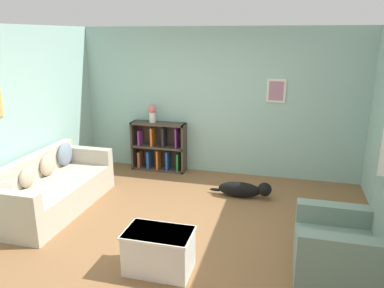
{
  "coord_description": "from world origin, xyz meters",
  "views": [
    {
      "loc": [
        1.21,
        -4.26,
        2.46
      ],
      "look_at": [
        0.0,
        0.4,
        1.05
      ],
      "focal_mm": 35.0,
      "sensor_mm": 36.0,
      "label": 1
    }
  ],
  "objects_px": {
    "bookshelf": "(159,147)",
    "recliner_chair": "(350,247)",
    "coffee_table": "(159,250)",
    "dog": "(244,189)",
    "couch": "(51,189)",
    "vase": "(152,113)"
  },
  "relations": [
    {
      "from": "coffee_table",
      "to": "vase",
      "type": "relative_size",
      "value": 2.21
    },
    {
      "from": "couch",
      "to": "recliner_chair",
      "type": "relative_size",
      "value": 2.03
    },
    {
      "from": "couch",
      "to": "coffee_table",
      "type": "height_order",
      "value": "couch"
    },
    {
      "from": "couch",
      "to": "bookshelf",
      "type": "relative_size",
      "value": 1.98
    },
    {
      "from": "bookshelf",
      "to": "recliner_chair",
      "type": "relative_size",
      "value": 1.03
    },
    {
      "from": "bookshelf",
      "to": "vase",
      "type": "height_order",
      "value": "vase"
    },
    {
      "from": "couch",
      "to": "vase",
      "type": "bearing_deg",
      "value": 65.88
    },
    {
      "from": "bookshelf",
      "to": "vase",
      "type": "bearing_deg",
      "value": -168.63
    },
    {
      "from": "bookshelf",
      "to": "dog",
      "type": "xyz_separation_m",
      "value": [
        1.71,
        -0.87,
        -0.3
      ]
    },
    {
      "from": "coffee_table",
      "to": "recliner_chair",
      "type": "bearing_deg",
      "value": 11.78
    },
    {
      "from": "vase",
      "to": "couch",
      "type": "bearing_deg",
      "value": -114.12
    },
    {
      "from": "bookshelf",
      "to": "vase",
      "type": "xyz_separation_m",
      "value": [
        -0.11,
        -0.02,
        0.66
      ]
    },
    {
      "from": "bookshelf",
      "to": "dog",
      "type": "bearing_deg",
      "value": -26.96
    },
    {
      "from": "couch",
      "to": "coffee_table",
      "type": "relative_size",
      "value": 2.78
    },
    {
      "from": "bookshelf",
      "to": "recliner_chair",
      "type": "height_order",
      "value": "recliner_chair"
    },
    {
      "from": "coffee_table",
      "to": "dog",
      "type": "height_order",
      "value": "coffee_table"
    },
    {
      "from": "couch",
      "to": "coffee_table",
      "type": "distance_m",
      "value": 2.28
    },
    {
      "from": "recliner_chair",
      "to": "coffee_table",
      "type": "relative_size",
      "value": 1.37
    },
    {
      "from": "coffee_table",
      "to": "dog",
      "type": "distance_m",
      "value": 2.23
    },
    {
      "from": "bookshelf",
      "to": "dog",
      "type": "distance_m",
      "value": 1.95
    },
    {
      "from": "bookshelf",
      "to": "dog",
      "type": "height_order",
      "value": "bookshelf"
    },
    {
      "from": "recliner_chair",
      "to": "bookshelf",
      "type": "bearing_deg",
      "value": 139.28
    }
  ]
}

